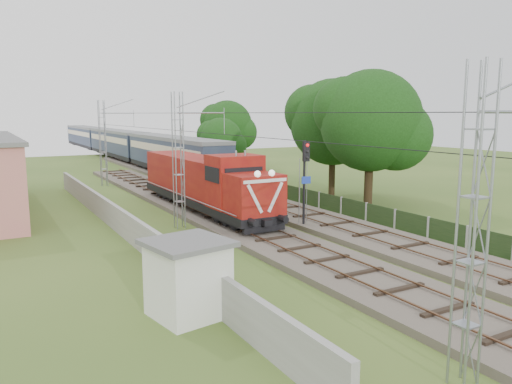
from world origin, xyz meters
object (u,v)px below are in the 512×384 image
signal_post (305,169)px  locomotive (204,182)px  relay_hut (188,278)px  coach_rake (118,142)px

signal_post → locomotive: bearing=115.0°
locomotive → relay_hut: locomotive is taller
locomotive → signal_post: signal_post is taller
locomotive → coach_rake: 44.16m
coach_rake → relay_hut: bearing=-101.8°
coach_rake → signal_post: size_ratio=13.61×
locomotive → signal_post: 7.96m
locomotive → signal_post: bearing=-65.0°
coach_rake → signal_post: 51.01m
coach_rake → relay_hut: size_ratio=24.25×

